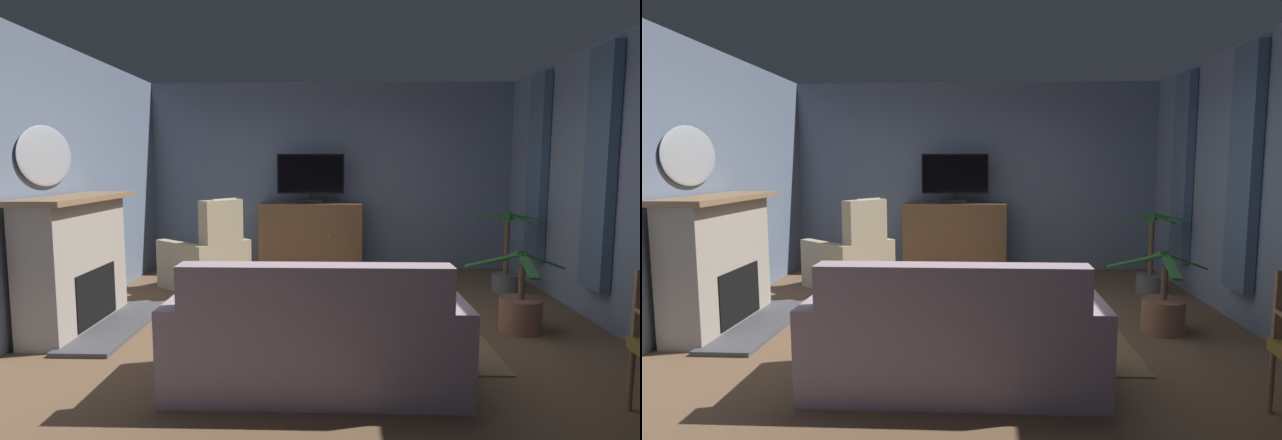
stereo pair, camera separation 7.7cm
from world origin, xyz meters
The scene contains 18 objects.
ground_plane centered at (0.00, 0.00, -0.02)m, with size 5.95×6.68×0.04m, color brown.
wall_back centered at (0.00, 3.09, 1.39)m, with size 5.95×0.10×2.78m, color slate.
wall_left centered at (-2.73, 0.00, 1.39)m, with size 0.10×6.68×2.78m, color slate.
wall_right_with_window centered at (2.73, 0.00, 1.39)m, with size 0.10×6.68×2.78m, color slate.
curtain_panel_near centered at (2.62, 0.40, 1.53)m, with size 0.10×0.44×2.33m, color slate.
curtain_panel_far centered at (2.62, 1.90, 1.53)m, with size 0.10×0.44×2.33m, color slate.
rug_central centered at (0.19, 0.18, 0.01)m, with size 2.47×2.16×0.01m, color #8E704C.
fireplace centered at (-2.40, 0.15, 0.61)m, with size 0.86×1.57×1.28m.
wall_mirror_oval centered at (-2.65, 0.15, 1.66)m, with size 0.06×0.90×0.57m, color #B2B7BF.
tv_cabinet centered at (-0.28, 2.74, 0.49)m, with size 1.47×0.54×1.02m.
television centered at (-0.28, 2.69, 1.39)m, with size 0.96×0.20×0.71m.
coffee_table centered at (-0.19, 0.10, 0.39)m, with size 1.16×0.58×0.44m.
tv_remote centered at (-0.10, -0.02, 0.45)m, with size 0.17×0.05×0.02m, color black.
sofa_floral centered at (-0.05, -1.10, 0.32)m, with size 2.05×0.89×0.94m.
armchair_angled_to_table centered at (-1.57, 1.77, 0.34)m, with size 1.22×1.20×1.16m.
potted_plant_tall_palm_by_window centered at (2.19, 1.65, 0.24)m, with size 0.80×0.64×1.00m.
potted_plant_on_hearth_side centered at (1.84, 0.17, 0.19)m, with size 0.91×1.01×0.77m.
cat centered at (-1.08, 0.56, 0.10)m, with size 0.39×0.62×0.20m.
Camera 1 is at (0.08, -4.52, 1.58)m, focal length 28.17 mm.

